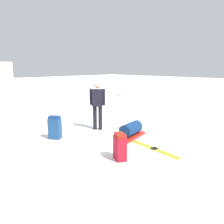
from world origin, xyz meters
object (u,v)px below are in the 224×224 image
object	(u,v)px
ski_pair_near	(154,149)
backpack_bright	(120,147)
backpack_large_dark	(55,128)
ski_poles_planted_near	(120,110)
skier_standing	(97,103)
gear_sled	(131,131)

from	to	relation	value
ski_pair_near	backpack_bright	size ratio (longest dim) A/B	2.59
backpack_large_dark	ski_poles_planted_near	world-z (taller)	ski_poles_planted_near
ski_pair_near	backpack_bright	xyz separation A→B (m)	(-1.18, 0.19, 0.31)
skier_standing	ski_pair_near	world-z (taller)	skier_standing
skier_standing	backpack_large_dark	xyz separation A→B (m)	(-1.68, 0.11, -0.60)
skier_standing	ski_pair_near	xyz separation A→B (m)	(-0.27, -2.64, -0.94)
backpack_bright	gear_sled	world-z (taller)	backpack_bright
backpack_large_dark	gear_sled	distance (m)	2.40
backpack_bright	gear_sled	bearing A→B (deg)	32.15
backpack_large_dark	ski_poles_planted_near	size ratio (longest dim) A/B	0.58
gear_sled	backpack_large_dark	bearing A→B (deg)	137.99
skier_standing	backpack_large_dark	world-z (taller)	skier_standing
skier_standing	backpack_bright	bearing A→B (deg)	-120.47
skier_standing	ski_poles_planted_near	xyz separation A→B (m)	(0.61, -0.51, -0.25)
ski_pair_near	gear_sled	xyz separation A→B (m)	(0.37, 1.16, 0.21)
ski_pair_near	backpack_bright	world-z (taller)	backpack_bright
ski_pair_near	ski_poles_planted_near	xyz separation A→B (m)	(0.88, 2.14, 0.69)
ski_pair_near	backpack_large_dark	size ratio (longest dim) A/B	2.35
ski_poles_planted_near	gear_sled	world-z (taller)	ski_poles_planted_near
skier_standing	backpack_bright	size ratio (longest dim) A/B	2.57
skier_standing	backpack_bright	distance (m)	2.92
backpack_large_dark	gear_sled	bearing A→B (deg)	-42.01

